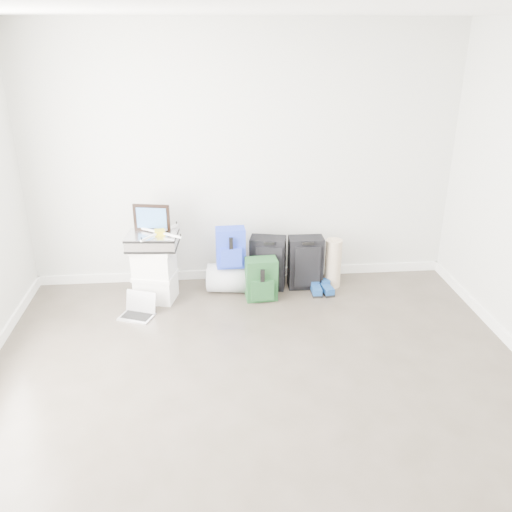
{
  "coord_description": "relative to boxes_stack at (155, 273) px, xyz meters",
  "views": [
    {
      "loc": [
        -0.35,
        -3.03,
        2.62
      ],
      "look_at": [
        0.09,
        1.9,
        0.5
      ],
      "focal_mm": 38.0,
      "sensor_mm": 36.0,
      "label": 1
    }
  ],
  "objects": [
    {
      "name": "laptop",
      "position": [
        -0.15,
        -0.33,
        -0.24
      ],
      "size": [
        0.38,
        0.33,
        0.22
      ],
      "rotation": [
        0.0,
        0.0,
        -0.39
      ],
      "color": "silver",
      "rests_on": "ground"
    },
    {
      "name": "drone",
      "position": [
        0.08,
        -0.02,
        0.45
      ],
      "size": [
        0.45,
        0.45,
        0.05
      ],
      "rotation": [
        0.0,
        0.0,
        0.15
      ],
      "color": "gold",
      "rests_on": "briefcase"
    },
    {
      "name": "carry_on",
      "position": [
        1.58,
        0.15,
        -0.01
      ],
      "size": [
        0.36,
        0.24,
        0.57
      ],
      "rotation": [
        0.0,
        0.0,
        -0.02
      ],
      "color": "black",
      "rests_on": "ground"
    },
    {
      "name": "boxes_stack",
      "position": [
        0.0,
        0.0,
        0.0
      ],
      "size": [
        0.47,
        0.41,
        0.58
      ],
      "rotation": [
        0.0,
        0.0,
        -0.24
      ],
      "color": "white",
      "rests_on": "ground"
    },
    {
      "name": "duffel_bag",
      "position": [
        0.78,
        0.11,
        -0.14
      ],
      "size": [
        0.53,
        0.38,
        0.3
      ],
      "primitive_type": "cylinder",
      "rotation": [
        0.0,
        1.57,
        -0.15
      ],
      "color": "gray",
      "rests_on": "ground"
    },
    {
      "name": "large_suitcase",
      "position": [
        1.17,
        0.17,
        -0.0
      ],
      "size": [
        0.41,
        0.31,
        0.57
      ],
      "rotation": [
        0.0,
        0.0,
        -0.22
      ],
      "color": "black",
      "rests_on": "ground"
    },
    {
      "name": "room_envelope",
      "position": [
        0.93,
        -2.02,
        1.43
      ],
      "size": [
        4.52,
        5.02,
        2.71
      ],
      "color": "silver",
      "rests_on": "ground"
    },
    {
      "name": "painting",
      "position": [
        0.0,
        0.1,
        0.57
      ],
      "size": [
        0.36,
        0.09,
        0.28
      ],
      "rotation": [
        0.0,
        0.0,
        -0.19
      ],
      "color": "black",
      "rests_on": "briefcase"
    },
    {
      "name": "ground",
      "position": [
        0.93,
        -2.04,
        -0.29
      ],
      "size": [
        5.0,
        5.0,
        0.0
      ],
      "primitive_type": "plane",
      "color": "#3C352B",
      "rests_on": "ground"
    },
    {
      "name": "rolled_rug",
      "position": [
        1.88,
        0.14,
        -0.02
      ],
      "size": [
        0.17,
        0.17,
        0.53
      ],
      "primitive_type": "cylinder",
      "color": "tan",
      "rests_on": "ground"
    },
    {
      "name": "green_backpack",
      "position": [
        1.08,
        -0.09,
        -0.08
      ],
      "size": [
        0.33,
        0.25,
        0.44
      ],
      "rotation": [
        0.0,
        0.0,
        0.07
      ],
      "color": "#14381A",
      "rests_on": "ground"
    },
    {
      "name": "blue_backpack",
      "position": [
        0.78,
        0.08,
        0.21
      ],
      "size": [
        0.3,
        0.23,
        0.42
      ],
      "rotation": [
        0.0,
        0.0,
        0.04
      ],
      "color": "#1A2BAB",
      "rests_on": "duffel_bag"
    },
    {
      "name": "briefcase",
      "position": [
        0.0,
        0.0,
        0.36
      ],
      "size": [
        0.52,
        0.4,
        0.14
      ],
      "primitive_type": "cube",
      "rotation": [
        0.0,
        0.0,
        -0.09
      ],
      "color": "#B2B2B7",
      "rests_on": "boxes_stack"
    },
    {
      "name": "shoes",
      "position": [
        1.73,
        -0.01,
        -0.25
      ],
      "size": [
        0.23,
        0.27,
        0.09
      ],
      "rotation": [
        0.0,
        0.0,
        0.06
      ],
      "color": "black",
      "rests_on": "ground"
    }
  ]
}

